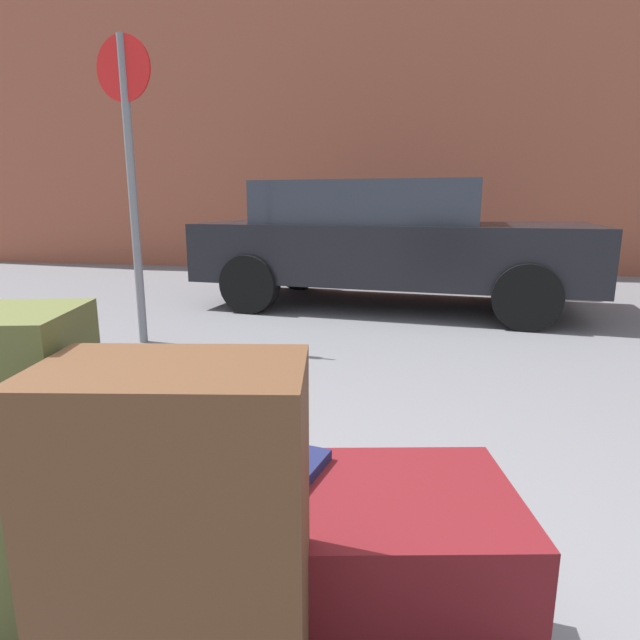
% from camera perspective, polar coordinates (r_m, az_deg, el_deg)
% --- Properties ---
extents(building_facade_brick, '(24.00, 1.20, 8.76)m').
position_cam_1_polar(building_facade_brick, '(10.60, 21.73, 29.32)').
color(building_facade_brick, brown).
rests_on(building_facade_brick, ground_plane).
extents(luggage_cart, '(1.35, 0.88, 0.34)m').
position_cam_1_polar(luggage_cart, '(1.39, -10.54, -28.51)').
color(luggage_cart, '#4C4C51').
rests_on(luggage_cart, ground_plane).
extents(suitcase_navy_center, '(0.67, 0.49, 0.24)m').
position_cam_1_polar(suitcase_navy_center, '(1.40, -14.15, -18.94)').
color(suitcase_navy_center, '#191E47').
rests_on(suitcase_navy_center, luggage_cart).
extents(suitcase_brown_rear_right, '(0.45, 0.31, 0.60)m').
position_cam_1_polar(suitcase_brown_rear_right, '(0.97, -14.90, -22.03)').
color(suitcase_brown_rear_right, '#51331E').
rests_on(suitcase_brown_rear_right, luggage_cart).
extents(suitcase_maroon_rear_left, '(0.58, 0.52, 0.22)m').
position_cam_1_polar(suitcase_maroon_rear_left, '(1.30, 8.99, -22.07)').
color(suitcase_maroon_rear_left, maroon).
rests_on(suitcase_maroon_rear_left, luggage_cart).
extents(parked_car, '(4.46, 2.26, 1.42)m').
position_cam_1_polar(parked_car, '(6.18, 7.29, 8.56)').
color(parked_car, black).
rests_on(parked_car, ground_plane).
extents(bollard_kerb_near, '(0.25, 0.25, 0.62)m').
position_cam_1_polar(bollard_kerb_near, '(7.27, 24.59, 4.55)').
color(bollard_kerb_near, '#72665B').
rests_on(bollard_kerb_near, ground_plane).
extents(no_parking_sign, '(0.50, 0.09, 2.46)m').
position_cam_1_polar(no_parking_sign, '(4.70, -19.92, 15.96)').
color(no_parking_sign, slate).
rests_on(no_parking_sign, ground_plane).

